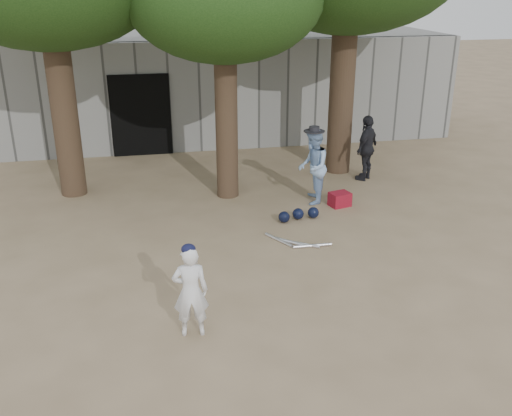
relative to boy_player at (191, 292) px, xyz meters
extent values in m
plane|color=#937C5E|center=(0.70, 1.05, -0.66)|extent=(70.00, 70.00, 0.00)
imported|color=white|center=(0.00, 0.00, 0.00)|extent=(0.50, 0.35, 1.32)
imported|color=#93B6E3|center=(3.03, 4.45, 0.15)|extent=(0.81, 0.93, 1.62)
imported|color=black|center=(4.74, 5.68, 0.12)|extent=(0.93, 0.91, 1.57)
cube|color=maroon|center=(3.55, 4.12, -0.51)|extent=(0.49, 0.42, 0.30)
cube|color=gray|center=(0.70, 9.05, 0.84)|extent=(16.00, 0.35, 3.00)
cube|color=black|center=(-0.50, 8.85, 0.44)|extent=(1.60, 0.08, 2.20)
cube|color=slate|center=(0.70, 11.55, 0.84)|extent=(16.00, 5.00, 3.00)
sphere|color=black|center=(2.17, 3.49, -0.55)|extent=(0.23, 0.23, 0.23)
sphere|color=black|center=(2.49, 3.60, -0.55)|extent=(0.23, 0.23, 0.23)
sphere|color=black|center=(2.81, 3.60, -0.55)|extent=(0.23, 0.23, 0.23)
cylinder|color=silver|center=(1.86, 2.65, -0.63)|extent=(0.40, 0.66, 0.06)
cylinder|color=silver|center=(2.04, 2.53, -0.63)|extent=(0.56, 0.54, 0.06)
cylinder|color=silver|center=(2.22, 2.41, -0.63)|extent=(0.62, 0.46, 0.06)
cylinder|color=silver|center=(2.40, 2.29, -0.63)|extent=(0.72, 0.07, 0.06)
cylinder|color=brown|center=(-2.10, 6.05, 2.09)|extent=(0.56, 0.56, 5.50)
cylinder|color=brown|center=(1.30, 5.25, 1.84)|extent=(0.48, 0.48, 5.00)
cylinder|color=brown|center=(4.30, 6.45, 2.24)|extent=(0.60, 0.60, 5.80)
camera|label=1|loc=(-0.46, -6.67, 3.88)|focal=40.00mm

